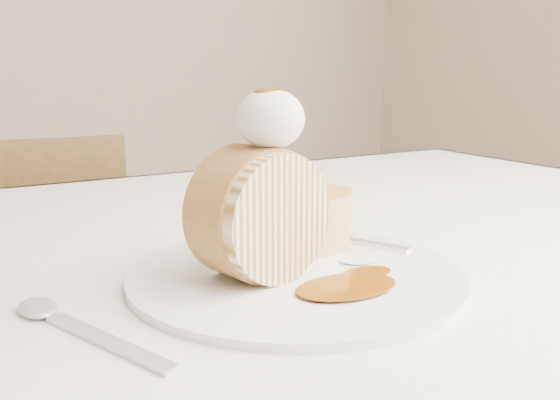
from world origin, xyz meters
TOP-DOWN VIEW (x-y plane):
  - table at (0.00, 0.20)m, footprint 1.40×0.90m
  - chair_far at (-0.16, 0.87)m, footprint 0.42×0.42m
  - plate at (-0.03, 0.07)m, footprint 0.35×0.35m
  - roulade_slice at (-0.07, 0.08)m, footprint 0.12×0.08m
  - cake_chunk at (0.01, 0.12)m, footprint 0.08×0.07m
  - whipped_cream at (-0.05, 0.08)m, footprint 0.06×0.06m
  - caramel_drizzle at (-0.06, 0.07)m, footprint 0.03×0.02m
  - caramel_pool at (-0.02, 0.01)m, footprint 0.10×0.08m
  - fork at (0.06, 0.12)m, footprint 0.09×0.17m
  - spoon at (-0.21, 0.03)m, footprint 0.08×0.16m

SIDE VIEW (x-z plane):
  - chair_far at x=-0.16m, z-range 0.06..0.87m
  - table at x=0.00m, z-range 0.29..1.04m
  - spoon at x=-0.21m, z-range 0.75..0.75m
  - plate at x=-0.03m, z-range 0.75..0.76m
  - fork at x=0.06m, z-range 0.76..0.76m
  - caramel_pool at x=-0.02m, z-range 0.76..0.76m
  - cake_chunk at x=0.01m, z-range 0.76..0.81m
  - roulade_slice at x=-0.07m, z-range 0.76..0.87m
  - whipped_cream at x=-0.05m, z-range 0.87..0.91m
  - caramel_drizzle at x=-0.06m, z-range 0.91..0.92m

